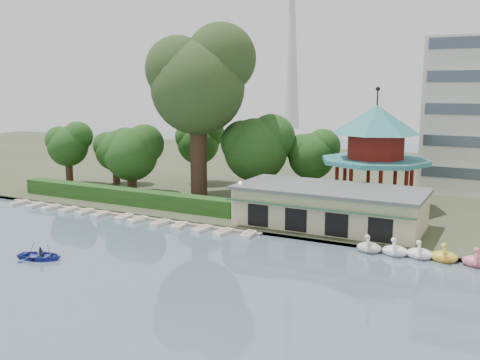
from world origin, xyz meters
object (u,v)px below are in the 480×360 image
Objects in this scene: boathouse at (329,206)px; pavilion at (375,146)px; dock at (125,214)px; big_tree at (199,78)px; rowboat_with_passengers at (40,253)px.

pavilion reaches higher than boathouse.
dock is 22.62m from boathouse.
boathouse is at bearing -101.28° from pavilion.
big_tree is (-18.84, 6.21, 12.76)m from boathouse.
big_tree is 30.11m from rowboat_with_passengers.
boathouse reaches higher than dock.
big_tree reaches higher than dock.
rowboat_with_passengers is at bearing -132.39° from boathouse.
pavilion is 22.53m from big_tree.
boathouse is at bearing 12.24° from dock.
pavilion reaches higher than rowboat_with_passengers.
boathouse is 1.38× the size of pavilion.
big_tree is at bearing 91.02° from rowboat_with_passengers.
boathouse is 23.59m from big_tree.
big_tree reaches higher than pavilion.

